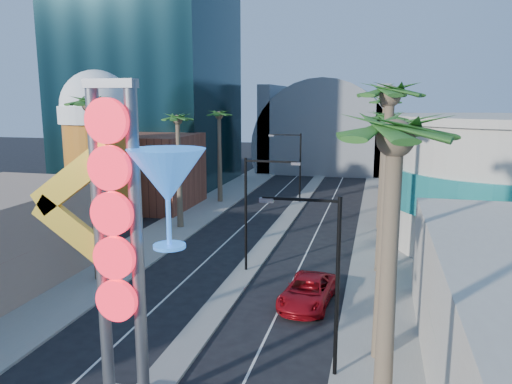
{
  "coord_description": "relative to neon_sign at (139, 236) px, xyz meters",
  "views": [
    {
      "loc": [
        8.63,
        -12.05,
        11.93
      ],
      "look_at": [
        0.33,
        21.58,
        5.39
      ],
      "focal_mm": 35.0,
      "sensor_mm": 36.0,
      "label": 1
    }
  ],
  "objects": [
    {
      "name": "sidewalk_west",
      "position": [
        -10.32,
        32.04,
        -7.23
      ],
      "size": [
        5.0,
        100.0,
        0.15
      ],
      "primitive_type": "cube",
      "color": "gray",
      "rests_on": "ground"
    },
    {
      "name": "sidewalk_east",
      "position": [
        8.68,
        32.04,
        -7.23
      ],
      "size": [
        5.0,
        100.0,
        0.15
      ],
      "primitive_type": "cube",
      "color": "gray",
      "rests_on": "ground"
    },
    {
      "name": "median",
      "position": [
        -0.82,
        35.04,
        -7.23
      ],
      "size": [
        1.6,
        84.0,
        0.15
      ],
      "primitive_type": "cube",
      "color": "gray",
      "rests_on": "ground"
    },
    {
      "name": "brick_filler_west",
      "position": [
        -16.82,
        35.04,
        -3.31
      ],
      "size": [
        10.0,
        10.0,
        8.0
      ],
      "primitive_type": "cube",
      "color": "brown",
      "rests_on": "ground"
    },
    {
      "name": "filler_east",
      "position": [
        15.18,
        45.04,
        -2.31
      ],
      "size": [
        10.0,
        20.0,
        10.0
      ],
      "primitive_type": "cube",
      "color": "tan",
      "rests_on": "ground"
    },
    {
      "name": "beer_mug",
      "position": [
        -17.82,
        27.04,
        0.54
      ],
      "size": [
        7.0,
        7.0,
        14.5
      ],
      "color": "orange",
      "rests_on": "ground"
    },
    {
      "name": "turquoise_building",
      "position": [
        17.18,
        27.04,
        -2.06
      ],
      "size": [
        16.6,
        16.6,
        10.6
      ],
      "color": "#B8AC9B",
      "rests_on": "ground"
    },
    {
      "name": "canopy",
      "position": [
        -0.82,
        69.04,
        -3.0
      ],
      "size": [
        22.0,
        16.0,
        22.0
      ],
      "color": "slate",
      "rests_on": "ground"
    },
    {
      "name": "neon_sign",
      "position": [
        0.0,
        0.0,
        0.0
      ],
      "size": [
        6.53,
        2.6,
        12.55
      ],
      "color": "gray",
      "rests_on": "ground"
    },
    {
      "name": "streetlight_0",
      "position": [
        -0.27,
        17.04,
        -2.43
      ],
      "size": [
        3.79,
        0.25,
        8.0
      ],
      "color": "black",
      "rests_on": "ground"
    },
    {
      "name": "streetlight_1",
      "position": [
        -1.36,
        41.04,
        -2.43
      ],
      "size": [
        3.79,
        0.25,
        8.0
      ],
      "color": "black",
      "rests_on": "ground"
    },
    {
      "name": "streetlight_2",
      "position": [
        5.91,
        5.04,
        -2.47
      ],
      "size": [
        3.45,
        0.25,
        8.0
      ],
      "color": "black",
      "rests_on": "ground"
    },
    {
      "name": "palm_1",
      "position": [
        -9.82,
        13.04,
        3.52
      ],
      "size": [
        2.4,
        2.4,
        12.7
      ],
      "color": "brown",
      "rests_on": "ground"
    },
    {
      "name": "palm_2",
      "position": [
        -9.82,
        27.04,
        2.17
      ],
      "size": [
        2.4,
        2.4,
        11.2
      ],
      "color": "brown",
      "rests_on": "ground"
    },
    {
      "name": "palm_3",
      "position": [
        -9.82,
        39.04,
        2.17
      ],
      "size": [
        2.4,
        2.4,
        11.2
      ],
      "color": "brown",
      "rests_on": "ground"
    },
    {
      "name": "palm_4",
      "position": [
        8.18,
        -2.96,
        3.07
      ],
      "size": [
        2.4,
        2.4,
        12.2
      ],
      "color": "brown",
      "rests_on": "ground"
    },
    {
      "name": "palm_5",
      "position": [
        8.18,
        7.04,
        3.96
      ],
      "size": [
        2.4,
        2.4,
        13.2
      ],
      "color": "brown",
      "rests_on": "ground"
    },
    {
      "name": "palm_6",
      "position": [
        8.18,
        19.04,
        2.62
      ],
      "size": [
        2.4,
        2.4,
        11.7
      ],
      "color": "brown",
      "rests_on": "ground"
    },
    {
      "name": "palm_7",
      "position": [
        8.18,
        31.04,
        3.52
      ],
      "size": [
        2.4,
        2.4,
        12.7
      ],
      "color": "brown",
      "rests_on": "ground"
    },
    {
      "name": "red_pickup",
      "position": [
        4.16,
        12.47,
        -6.51
      ],
      "size": [
        3.22,
        5.99,
        1.6
      ],
      "primitive_type": "imported",
      "rotation": [
        0.0,
        0.0,
        -0.1
      ],
      "color": "#A20C15",
      "rests_on": "ground"
    },
    {
      "name": "pedestrian_b",
      "position": [
        8.29,
        17.0,
        -6.38
      ],
      "size": [
        0.77,
        0.6,
        1.56
      ],
      "primitive_type": "imported",
      "rotation": [
        0.0,
        0.0,
        3.16
      ],
      "color": "gray",
      "rests_on": "sidewalk_east"
    }
  ]
}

